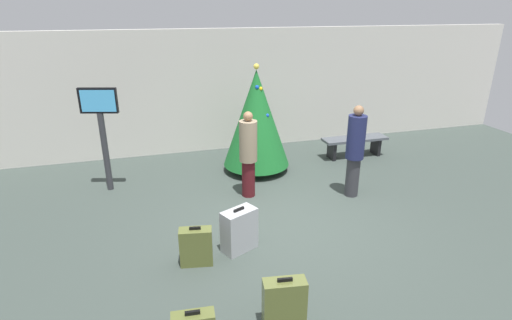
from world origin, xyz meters
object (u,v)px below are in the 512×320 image
at_px(flight_info_kiosk, 101,123).
at_px(waiting_bench, 355,142).
at_px(suitcase_0, 239,230).
at_px(traveller_0, 248,153).
at_px(holiday_tree, 256,118).
at_px(suitcase_2, 284,305).
at_px(suitcase_3, 196,247).
at_px(traveller_1, 355,149).

relative_size(flight_info_kiosk, waiting_bench, 1.29).
bearing_deg(suitcase_0, traveller_0, 70.71).
bearing_deg(flight_info_kiosk, holiday_tree, 2.94).
bearing_deg(suitcase_0, suitcase_2, -86.28).
bearing_deg(flight_info_kiosk, suitcase_3, -66.14).
height_order(traveller_0, traveller_1, traveller_1).
xyz_separation_m(holiday_tree, suitcase_0, (-1.11, -2.93, -0.86)).
height_order(waiting_bench, suitcase_2, suitcase_2).
height_order(traveller_1, suitcase_2, traveller_1).
xyz_separation_m(suitcase_0, suitcase_3, (-0.67, -0.18, -0.05)).
xyz_separation_m(traveller_0, suitcase_2, (-0.50, -3.41, -0.56)).
bearing_deg(waiting_bench, traveller_1, -120.09).
distance_m(waiting_bench, traveller_0, 3.35).
bearing_deg(traveller_0, waiting_bench, 24.35).
height_order(traveller_0, suitcase_3, traveller_0).
height_order(holiday_tree, flight_info_kiosk, holiday_tree).
height_order(holiday_tree, suitcase_2, holiday_tree).
distance_m(flight_info_kiosk, traveller_1, 4.79).
relative_size(waiting_bench, suitcase_2, 2.35).
bearing_deg(flight_info_kiosk, waiting_bench, 3.35).
relative_size(traveller_0, traveller_1, 0.94).
relative_size(flight_info_kiosk, suitcase_0, 2.94).
height_order(holiday_tree, traveller_0, holiday_tree).
bearing_deg(traveller_1, holiday_tree, 129.34).
distance_m(waiting_bench, suitcase_3, 5.41).
relative_size(traveller_1, suitcase_2, 2.62).
bearing_deg(traveller_0, flight_info_kiosk, 158.16).
height_order(suitcase_0, suitcase_2, suitcase_0).
height_order(waiting_bench, suitcase_3, suitcase_3).
relative_size(waiting_bench, traveller_1, 0.89).
xyz_separation_m(suitcase_0, suitcase_2, (0.11, -1.67, -0.01)).
height_order(flight_info_kiosk, suitcase_2, flight_info_kiosk).
height_order(holiday_tree, suitcase_0, holiday_tree).
bearing_deg(suitcase_2, holiday_tree, 77.73).
height_order(flight_info_kiosk, traveller_1, flight_info_kiosk).
bearing_deg(suitcase_0, traveller_1, 25.55).
bearing_deg(traveller_1, suitcase_2, -130.06).
xyz_separation_m(holiday_tree, traveller_1, (1.42, -1.73, -0.25)).
height_order(suitcase_2, suitcase_3, suitcase_2).
xyz_separation_m(traveller_1, suitcase_0, (-2.52, -1.21, -0.61)).
distance_m(traveller_0, suitcase_2, 3.49).
bearing_deg(suitcase_3, suitcase_0, 15.43).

